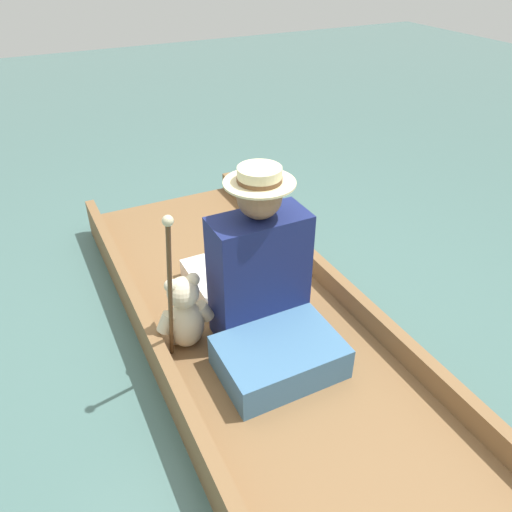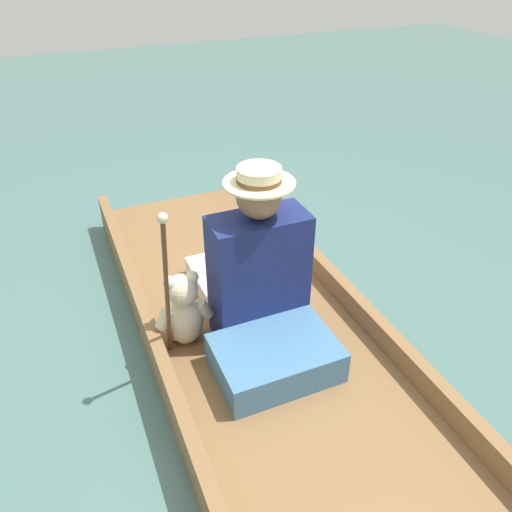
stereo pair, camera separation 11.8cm
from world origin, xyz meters
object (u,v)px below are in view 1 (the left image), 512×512
Objects in this scene: teddy_bear at (185,314)px; wine_glass at (290,268)px; walking_cane at (170,283)px; seated_person at (251,269)px.

teddy_bear is 0.79m from wine_glass.
teddy_bear is 0.48× the size of walking_cane.
seated_person is 2.14× the size of teddy_bear.
seated_person is 0.50m from wine_glass.
wine_glass is at bearing 26.20° from walking_cane.
teddy_bear is 0.35m from walking_cane.
seated_person is at bearing 20.34° from walking_cane.
wine_glass is (0.36, 0.23, -0.26)m from seated_person.
teddy_bear is at bearing 56.67° from walking_cane.
teddy_bear is (-0.37, -0.03, -0.13)m from seated_person.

